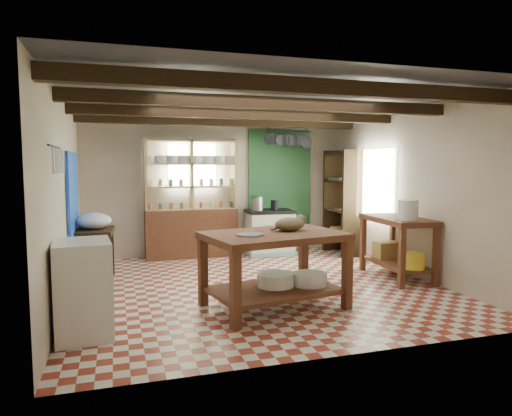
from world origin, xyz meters
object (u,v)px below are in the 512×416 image
object	(u,v)px
right_counter	(397,248)
cat	(290,224)
prep_table	(95,255)
work_table	(274,270)
white_cabinet	(83,289)
stove	(270,232)

from	to	relation	value
right_counter	cat	distance (m)	2.21
prep_table	cat	size ratio (longest dim) A/B	2.09
work_table	right_counter	world-z (taller)	right_counter
white_cabinet	right_counter	distance (m)	4.54
work_table	white_cabinet	bearing A→B (deg)	177.76
right_counter	cat	size ratio (longest dim) A/B	3.48
stove	cat	size ratio (longest dim) A/B	2.35
work_table	right_counter	bearing A→B (deg)	8.87
right_counter	stove	bearing A→B (deg)	122.37
prep_table	cat	distance (m)	3.06
stove	cat	bearing A→B (deg)	-103.16
work_table	white_cabinet	distance (m)	2.16
work_table	white_cabinet	size ratio (longest dim) A/B	1.66
white_cabinet	cat	distance (m)	2.47
work_table	prep_table	world-z (taller)	work_table
stove	right_counter	xyz separation A→B (m)	(1.25, -2.32, 0.04)
right_counter	cat	world-z (taller)	cat
prep_table	white_cabinet	size ratio (longest dim) A/B	0.80
stove	cat	distance (m)	3.18
work_table	right_counter	xyz separation A→B (m)	(2.26, 0.80, 0.01)
prep_table	right_counter	size ratio (longest dim) A/B	0.60
work_table	cat	world-z (taller)	cat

